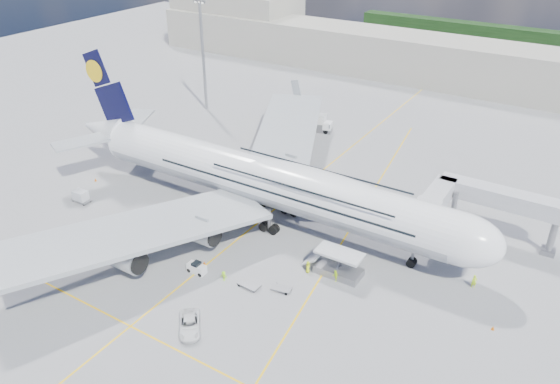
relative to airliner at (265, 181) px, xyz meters
The scene contains 31 objects.
ground 12.13m from the airliner, 91.49° to the right, with size 300.00×300.00×0.00m, color gray.
taxi_line_main 12.13m from the airliner, 91.49° to the right, with size 0.25×220.00×0.01m, color yellow.
taxi_line_cross 30.78m from the airliner, 90.50° to the right, with size 120.00×0.25×0.01m, color yellow.
taxi_line_diag 15.36m from the airliner, ahead, with size 0.25×100.00×0.01m, color yellow.
airliner is the anchor object (origin of this frame).
jet_bridge 31.50m from the airliner, 20.31° to the left, with size 18.80×12.10×8.50m.
cargo_loader 18.87m from the airliner, 23.23° to the right, with size 8.53×3.20×3.67m.
light_mast 53.72m from the airliner, 139.00° to the left, with size 3.00×0.70×25.50m.
terminal 85.00m from the airliner, 90.18° to the left, with size 180.00×16.00×12.00m, color #B2AD9E.
hangar 114.20m from the airliner, 127.98° to the left, with size 40.00×22.00×18.00m, color #B2AD9E.
dolly_row_a 25.94m from the airliner, 126.21° to the right, with size 3.28×2.11×1.93m.
dolly_row_b 24.37m from the airliner, 128.01° to the right, with size 3.25×1.90×0.46m.
dolly_row_c 23.34m from the airliner, 116.72° to the right, with size 3.77×2.86×2.12m.
dolly_back 32.73m from the airliner, 157.50° to the right, with size 3.35×1.81×2.11m.
dolly_nose_far 18.91m from the airliner, 64.20° to the right, with size 3.13×1.82×0.44m.
dolly_nose_near 19.71m from the airliner, 50.43° to the right, with size 2.88×1.89×0.39m.
baggage_tug 18.32m from the airliner, 90.78° to the right, with size 2.72×1.31×1.70m.
catering_truck_inner 12.18m from the airliner, 116.50° to the left, with size 5.92×2.53×3.47m.
catering_truck_outer 38.59m from the airliner, 105.75° to the left, with size 6.86×3.68×3.88m.
service_van 27.96m from the airliner, 76.60° to the right, with size 2.53×5.48×1.52m, color white.
crew_nose 34.00m from the airliner, ahead, with size 0.72×0.47×1.98m, color #C9FF1A.
crew_loader 20.09m from the airliner, 27.23° to the right, with size 0.85×0.66×1.74m, color #D1FF1A.
crew_wing 29.68m from the airliner, 131.00° to the right, with size 1.12×0.47×1.92m, color #B0DC17.
crew_van 16.81m from the airliner, 34.84° to the right, with size 0.87×0.57×1.78m, color #D3E518.
crew_tug 18.26m from the airliner, 76.34° to the right, with size 0.97×0.56×1.50m, color #A5FF1A.
cone_nose 38.89m from the airliner, 10.61° to the right, with size 0.43×0.43×0.55m.
cone_wing_left_inner 16.51m from the airliner, 149.77° to the left, with size 0.49×0.49×0.62m.
cone_wing_left_outer 32.79m from the airliner, 108.91° to the left, with size 0.43×0.43×0.54m.
cone_wing_right_inner 16.62m from the airliner, 92.12° to the right, with size 0.42×0.42×0.54m.
cone_wing_right_outer 23.40m from the airliner, 121.38° to the right, with size 0.43×0.43×0.55m.
cone_tail 34.81m from the airliner, behind, with size 0.48×0.48×0.62m.
Camera 1 is at (42.32, -53.20, 46.88)m, focal length 35.00 mm.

